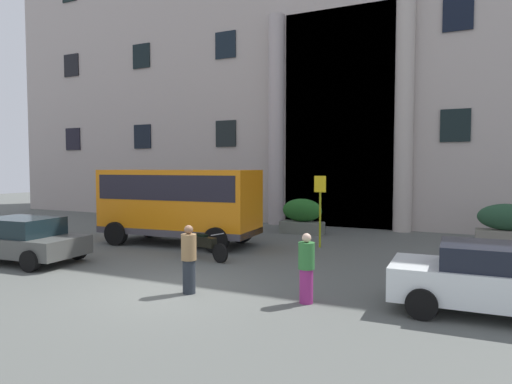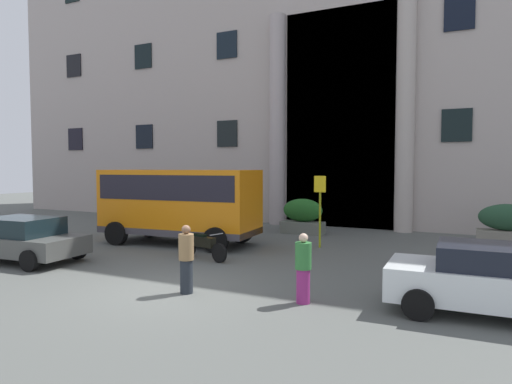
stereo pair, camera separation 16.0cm
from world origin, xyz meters
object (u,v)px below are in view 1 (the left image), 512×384
Objects in this scene: parked_compact_extra at (502,279)px; pedestrian_woman_with_bag at (306,268)px; motorcycle_near_kerb at (203,245)px; orange_minibus at (179,200)px; hedge_planter_west at (302,217)px; bus_stop_sign at (320,203)px; hedge_planter_far_east at (507,225)px; pedestrian_woman_dark_dress at (189,259)px; parked_hatchback_near at (22,239)px; hedge_planter_far_west at (188,213)px; hedge_planter_entrance_right at (127,209)px.

pedestrian_woman_with_bag is (-3.82, -0.90, 0.03)m from parked_compact_extra.
orange_minibus is at bearing 153.92° from motorcycle_near_kerb.
parked_compact_extra is 2.78× the size of pedestrian_woman_with_bag.
bus_stop_sign is at bearing -59.39° from hedge_planter_west.
hedge_planter_far_east is at bearing 19.51° from orange_minibus.
pedestrian_woman_dark_dress is at bearing -57.45° from orange_minibus.
hedge_planter_west is at bearing 96.74° from motorcycle_near_kerb.
hedge_planter_west is 0.47× the size of parked_hatchback_near.
parked_hatchback_near is 2.02× the size of motorcycle_near_kerb.
parked_hatchback_near is at bearing 73.67° from pedestrian_woman_with_bag.
pedestrian_woman_dark_dress is (4.16, -5.54, -0.89)m from orange_minibus.
orange_minibus is 3.82× the size of pedestrian_woman_dark_dress.
bus_stop_sign reaches higher than parked_compact_extra.
hedge_planter_far_east reaches higher than hedge_planter_far_west.
orange_minibus is 8.25m from hedge_planter_entrance_right.
parked_compact_extra is 2.14× the size of motorcycle_near_kerb.
bus_stop_sign is at bearing 36.03° from parked_hatchback_near.
pedestrian_woman_with_bag is (13.67, -9.71, 0.11)m from hedge_planter_entrance_right.
bus_stop_sign is 1.24× the size of hedge_planter_far_east.
pedestrian_woman_dark_dress is (-6.58, -1.37, 0.08)m from parked_compact_extra.
pedestrian_woman_with_bag reaches higher than parked_hatchback_near.
parked_compact_extra is at bearing -94.11° from hedge_planter_far_east.
hedge_planter_far_east is (8.05, 0.42, 0.01)m from hedge_planter_west.
bus_stop_sign reaches higher than hedge_planter_far_west.
bus_stop_sign is at bearing -9.10° from pedestrian_woman_dark_dress.
motorcycle_near_kerb is at bearing 164.41° from parked_compact_extra.
pedestrian_woman_dark_dress is at bearing -10.06° from parked_hatchback_near.
bus_stop_sign is 1.39× the size of hedge_planter_west.
orange_minibus is 11.56m from parked_compact_extra.
hedge_planter_west is at bearing -176.99° from hedge_planter_far_east.
hedge_planter_west is 10.33m from pedestrian_woman_with_bag.
hedge_planter_far_west is at bearing -0.24° from hedge_planter_entrance_right.
bus_stop_sign is at bearing 13.39° from orange_minibus.
hedge_planter_west is 10.20m from pedestrian_woman_dark_dress.
parked_compact_extra reaches higher than parked_hatchback_near.
parked_compact_extra reaches higher than hedge_planter_entrance_right.
orange_minibus reaches higher than bus_stop_sign.
hedge_planter_far_east is 17.12m from parked_hatchback_near.
bus_stop_sign is 1.47× the size of hedge_planter_entrance_right.
hedge_planter_west is 1.23× the size of pedestrian_woman_with_bag.
motorcycle_near_kerb is (2.37, -2.07, -1.25)m from orange_minibus.
parked_hatchback_near is at bearing -89.02° from hedge_planter_far_west.
pedestrian_woman_with_bag reaches higher than parked_compact_extra.
pedestrian_woman_dark_dress reaches higher than hedge_planter_far_east.
hedge_planter_entrance_right is (-18.15, -0.40, -0.10)m from hedge_planter_far_east.
bus_stop_sign is 1.83× the size of hedge_planter_far_west.
motorcycle_near_kerb is at bearing 25.14° from parked_hatchback_near.
pedestrian_woman_with_bag is (-4.49, -10.11, 0.00)m from hedge_planter_far_east.
parked_hatchback_near is 0.94× the size of parked_compact_extra.
hedge_planter_far_west is 0.72× the size of motorcycle_near_kerb.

